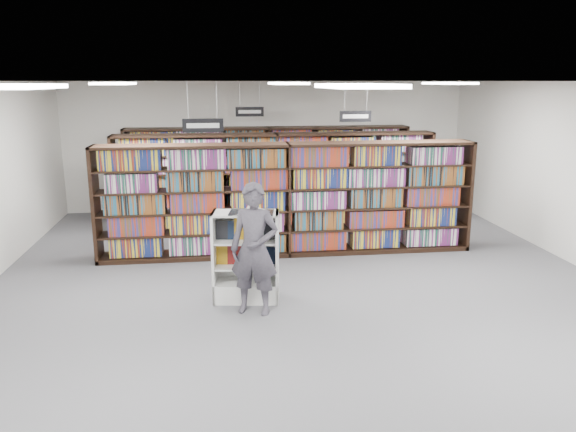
{
  "coord_description": "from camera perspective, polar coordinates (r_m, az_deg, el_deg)",
  "views": [
    {
      "loc": [
        -1.32,
        -8.15,
        3.21
      ],
      "look_at": [
        -0.19,
        0.5,
        1.1
      ],
      "focal_mm": 35.0,
      "sensor_mm": 36.0,
      "label": 1
    }
  ],
  "objects": [
    {
      "name": "floor",
      "position": [
        8.86,
        1.67,
        -7.66
      ],
      "size": [
        12.0,
        12.0,
        0.0
      ],
      "primitive_type": "plane",
      "color": "#48484C",
      "rests_on": "ground"
    },
    {
      "name": "ceiling",
      "position": [
        8.25,
        1.83,
        13.53
      ],
      "size": [
        10.0,
        12.0,
        0.1
      ],
      "primitive_type": "cube",
      "color": "white",
      "rests_on": "wall_back"
    },
    {
      "name": "wall_back",
      "position": [
        14.3,
        -2.09,
        7.12
      ],
      "size": [
        10.0,
        0.1,
        3.2
      ],
      "primitive_type": "cube",
      "color": "silver",
      "rests_on": "ground"
    },
    {
      "name": "bookshelf_row_near",
      "position": [
        10.46,
        -0.01,
        1.68
      ],
      "size": [
        7.0,
        0.6,
        2.1
      ],
      "color": "black",
      "rests_on": "floor"
    },
    {
      "name": "bookshelf_row_mid",
      "position": [
        12.41,
        -1.2,
        3.57
      ],
      "size": [
        7.0,
        0.6,
        2.1
      ],
      "color": "black",
      "rests_on": "floor"
    },
    {
      "name": "bookshelf_row_far",
      "position": [
        14.08,
        -1.96,
        4.76
      ],
      "size": [
        7.0,
        0.6,
        2.1
      ],
      "color": "black",
      "rests_on": "floor"
    },
    {
      "name": "aisle_sign_left",
      "position": [
        9.17,
        -8.64,
        9.2
      ],
      "size": [
        0.65,
        0.02,
        0.8
      ],
      "color": "#B2B2B7",
      "rests_on": "ceiling"
    },
    {
      "name": "aisle_sign_right",
      "position": [
        11.52,
        6.87,
        10.12
      ],
      "size": [
        0.65,
        0.02,
        0.8
      ],
      "color": "#B2B2B7",
      "rests_on": "ceiling"
    },
    {
      "name": "aisle_sign_center",
      "position": [
        13.19,
        -3.91,
        10.62
      ],
      "size": [
        0.65,
        0.02,
        0.8
      ],
      "color": "#B2B2B7",
      "rests_on": "ceiling"
    },
    {
      "name": "troffer_front_left",
      "position": [
        5.42,
        -26.08,
        11.74
      ],
      "size": [
        0.6,
        1.2,
        0.04
      ],
      "primitive_type": "cube",
      "color": "white",
      "rests_on": "ceiling"
    },
    {
      "name": "troffer_front_center",
      "position": [
        5.32,
        7.14,
        12.97
      ],
      "size": [
        0.6,
        1.2,
        0.04
      ],
      "primitive_type": "cube",
      "color": "white",
      "rests_on": "ceiling"
    },
    {
      "name": "troffer_back_left",
      "position": [
        10.29,
        -17.26,
        12.73
      ],
      "size": [
        0.6,
        1.2,
        0.04
      ],
      "primitive_type": "cube",
      "color": "white",
      "rests_on": "ceiling"
    },
    {
      "name": "troffer_back_center",
      "position": [
        10.23,
        -0.01,
        13.32
      ],
      "size": [
        0.6,
        1.2,
        0.04
      ],
      "primitive_type": "cube",
      "color": "white",
      "rests_on": "ceiling"
    },
    {
      "name": "troffer_back_right",
      "position": [
        11.03,
        16.05,
        12.83
      ],
      "size": [
        0.6,
        1.2,
        0.04
      ],
      "primitive_type": "cube",
      "color": "white",
      "rests_on": "ceiling"
    },
    {
      "name": "endcap_display",
      "position": [
        8.43,
        -4.25,
        -5.4
      ],
      "size": [
        1.02,
        0.61,
        1.35
      ],
      "rotation": [
        0.0,
        0.0,
        -0.13
      ],
      "color": "white",
      "rests_on": "floor"
    },
    {
      "name": "open_book",
      "position": [
        8.08,
        -3.79,
        0.52
      ],
      "size": [
        0.68,
        0.46,
        0.13
      ],
      "rotation": [
        0.0,
        0.0,
        -0.16
      ],
      "color": "black",
      "rests_on": "endcap_display"
    },
    {
      "name": "shopper",
      "position": [
        7.8,
        -3.44,
        -3.39
      ],
      "size": [
        0.79,
        0.65,
        1.86
      ],
      "primitive_type": "imported",
      "rotation": [
        0.0,
        0.0,
        -0.34
      ],
      "color": "#45414B",
      "rests_on": "floor"
    }
  ]
}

